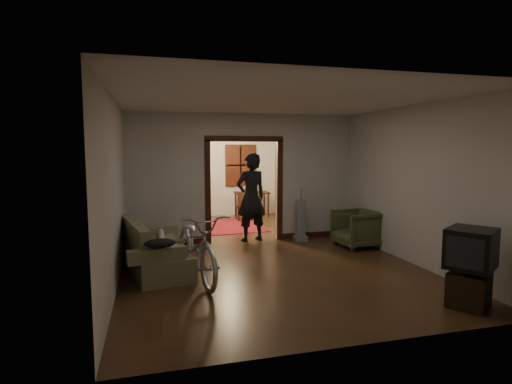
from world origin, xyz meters
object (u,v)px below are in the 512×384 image
object	(u,v)px
sofa	(156,246)
desk	(252,205)
armchair	(357,229)
locker	(172,193)
bicycle	(197,245)
person	(251,197)

from	to	relation	value
sofa	desk	xyz separation A→B (m)	(2.87, 4.83, -0.05)
armchair	locker	world-z (taller)	locker
sofa	locker	distance (m)	4.89
bicycle	person	bearing A→B (deg)	48.53
sofa	armchair	bearing A→B (deg)	-2.88
bicycle	armchair	size ratio (longest dim) A/B	2.41
armchair	sofa	bearing A→B (deg)	-85.10
bicycle	person	size ratio (longest dim) A/B	1.05
sofa	desk	distance (m)	5.61
desk	armchair	bearing A→B (deg)	-64.99
armchair	person	xyz separation A→B (m)	(-2.00, 1.10, 0.59)
bicycle	locker	distance (m)	5.43
person	bicycle	bearing A→B (deg)	42.51
person	locker	bearing A→B (deg)	-78.38
bicycle	person	distance (m)	2.79
sofa	bicycle	xyz separation A→B (m)	(0.61, -0.57, 0.11)
armchair	person	distance (m)	2.36
sofa	person	xyz separation A→B (m)	(2.08, 1.75, 0.55)
locker	bicycle	bearing A→B (deg)	-101.41
armchair	locker	bearing A→B (deg)	-143.78
bicycle	locker	size ratio (longest dim) A/B	1.28
sofa	locker	xyz separation A→B (m)	(0.51, 4.85, 0.38)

